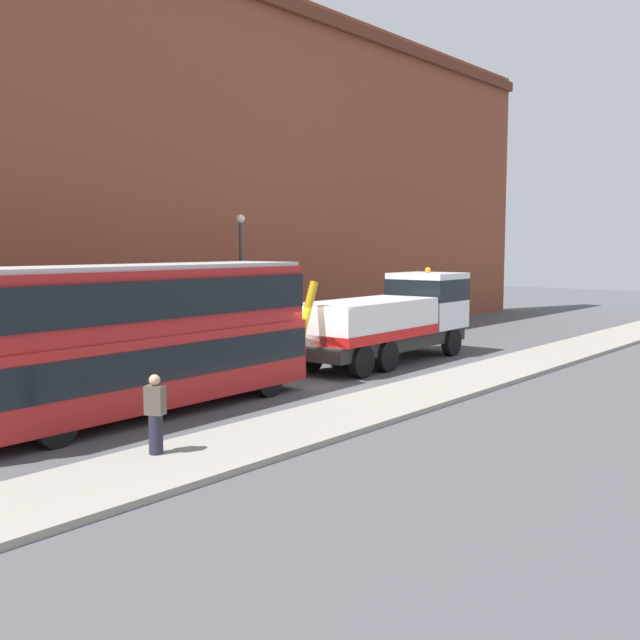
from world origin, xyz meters
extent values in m
plane|color=#4C4C51|center=(0.00, 0.00, 0.00)|extent=(120.00, 120.00, 0.00)
cube|color=gray|center=(0.00, -4.20, 0.07)|extent=(60.00, 2.80, 0.15)
cube|color=brown|center=(0.00, 7.85, 8.00)|extent=(60.00, 1.20, 16.00)
cube|color=#2D2D2D|center=(5.28, 0.23, 0.85)|extent=(9.07, 2.52, 0.55)
cube|color=silver|center=(8.48, 0.34, 2.28)|extent=(2.69, 2.69, 2.30)
cube|color=black|center=(8.48, 0.34, 2.73)|extent=(2.71, 2.71, 0.90)
cube|color=silver|center=(3.98, 0.18, 1.83)|extent=(6.19, 2.81, 1.40)
cube|color=red|center=(3.98, 0.18, 1.31)|extent=(6.19, 2.86, 0.36)
cylinder|color=#B79914|center=(0.27, 0.06, 2.13)|extent=(1.24, 0.32, 2.52)
sphere|color=orange|center=(8.48, 0.34, 3.55)|extent=(0.24, 0.24, 0.24)
cylinder|color=black|center=(8.54, 1.45, 0.58)|extent=(1.17, 0.38, 1.16)
cylinder|color=black|center=(8.61, -0.77, 0.58)|extent=(1.17, 0.38, 1.16)
cylinder|color=black|center=(3.54, 1.28, 0.58)|extent=(1.17, 0.38, 1.16)
cylinder|color=black|center=(3.62, -0.94, 0.58)|extent=(1.17, 0.38, 1.16)
cylinder|color=black|center=(1.94, 1.22, 0.58)|extent=(1.17, 0.38, 1.16)
cylinder|color=black|center=(2.02, -1.00, 0.58)|extent=(1.17, 0.38, 1.16)
cube|color=#AD1E1E|center=(-6.28, 0.23, 1.29)|extent=(11.08, 2.88, 1.90)
cube|color=#AD1E1E|center=(-6.28, 0.23, 3.09)|extent=(10.86, 2.77, 1.70)
cube|color=black|center=(-6.28, 0.23, 1.54)|extent=(10.97, 2.92, 0.90)
cube|color=black|center=(-6.28, 0.23, 3.19)|extent=(10.75, 2.91, 1.00)
cube|color=#B2B2B2|center=(-6.28, 0.23, 4.00)|extent=(10.63, 2.66, 0.12)
cube|color=yellow|center=(-0.76, 0.42, 2.54)|extent=(0.11, 1.50, 0.44)
cylinder|color=black|center=(-2.42, 1.44, 0.52)|extent=(1.05, 0.34, 1.04)
cylinder|color=black|center=(-2.34, -0.72, 0.52)|extent=(1.05, 0.34, 1.04)
cylinder|color=black|center=(-9.61, 1.19, 0.52)|extent=(1.05, 0.34, 1.04)
cylinder|color=black|center=(-9.54, -0.97, 0.52)|extent=(1.05, 0.34, 1.04)
cylinder|color=#232333|center=(-8.74, -3.54, 0.57)|extent=(0.39, 0.39, 0.85)
cube|color=brown|center=(-8.74, -3.54, 1.31)|extent=(0.40, 0.47, 0.62)
sphere|color=tan|center=(-8.74, -3.54, 1.74)|extent=(0.24, 0.24, 0.24)
cylinder|color=#38383D|center=(2.74, 5.65, 2.75)|extent=(0.16, 0.16, 5.50)
sphere|color=#EAE5C6|center=(2.74, 5.65, 5.65)|extent=(0.36, 0.36, 0.36)
camera|label=1|loc=(-18.28, -16.01, 4.55)|focal=41.41mm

